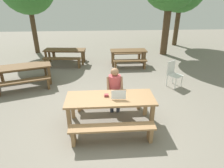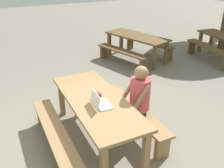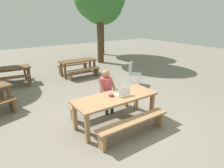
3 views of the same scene
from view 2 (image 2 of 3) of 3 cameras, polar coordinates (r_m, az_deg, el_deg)
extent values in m
plane|color=gray|center=(4.46, -3.31, -12.16)|extent=(30.00, 30.00, 0.00)
cube|color=#9E754C|center=(4.04, -3.58, -3.84)|extent=(2.20, 0.85, 0.05)
cube|color=#9E754C|center=(4.98, -11.38, -3.26)|extent=(0.09, 0.09, 0.72)
cube|color=#9E754C|center=(3.44, -1.85, -18.25)|extent=(0.09, 0.09, 0.72)
cube|color=#9E754C|center=(5.15, -4.44, -1.75)|extent=(0.09, 0.09, 0.72)
cube|color=#9E754C|center=(3.67, 7.74, -14.99)|extent=(0.09, 0.09, 0.72)
cube|color=#9E754C|center=(4.06, -12.94, -10.14)|extent=(1.94, 0.30, 0.05)
cube|color=#9E754C|center=(4.89, -15.22, -6.59)|extent=(0.08, 0.24, 0.38)
cube|color=#9E754C|center=(4.50, 5.02, -5.59)|extent=(1.94, 0.30, 0.05)
cube|color=#9E754C|center=(5.26, 0.12, -3.11)|extent=(0.08, 0.24, 0.38)
cube|color=#9E754C|center=(4.05, 11.35, -13.94)|extent=(0.08, 0.24, 0.38)
cube|color=white|center=(3.87, -1.97, -4.66)|extent=(0.36, 0.23, 0.02)
cube|color=white|center=(3.78, -3.88, -3.59)|extent=(0.35, 0.09, 0.21)
cube|color=black|center=(3.78, -3.78, -3.55)|extent=(0.33, 0.07, 0.19)
cube|color=#993338|center=(4.11, -3.28, -2.43)|extent=(0.10, 0.09, 0.06)
cylinder|color=#333847|center=(4.47, 3.43, -8.70)|extent=(0.10, 0.10, 0.43)
cylinder|color=#333847|center=(4.34, 4.60, -9.91)|extent=(0.10, 0.10, 0.43)
cube|color=#333847|center=(4.30, 5.16, -6.22)|extent=(0.28, 0.28, 0.12)
cylinder|color=#C64C51|center=(4.18, 6.39, -2.24)|extent=(0.34, 0.34, 0.55)
cylinder|color=#936B4C|center=(4.26, 3.94, -1.01)|extent=(0.07, 0.32, 0.41)
cylinder|color=#936B4C|center=(3.98, 6.62, -3.25)|extent=(0.07, 0.32, 0.41)
sphere|color=#936B4C|center=(4.02, 6.66, 2.53)|extent=(0.23, 0.23, 0.23)
cube|color=brown|center=(9.03, 19.38, 9.06)|extent=(0.10, 0.10, 0.66)
cube|color=brown|center=(9.32, 21.63, 9.21)|extent=(0.10, 0.10, 0.66)
cube|color=brown|center=(8.12, 21.19, 7.78)|extent=(1.78, 0.47, 0.05)
cube|color=brown|center=(8.75, 17.68, 7.97)|extent=(0.10, 0.25, 0.42)
cube|color=brown|center=(9.54, 23.65, 8.46)|extent=(0.10, 0.25, 0.42)
cube|color=brown|center=(7.70, 5.64, 10.75)|extent=(2.15, 1.34, 0.05)
cube|color=brown|center=(8.21, -0.61, 9.10)|extent=(0.11, 0.11, 0.71)
cube|color=brown|center=(7.07, 9.59, 5.87)|extent=(0.11, 0.11, 0.71)
cube|color=brown|center=(8.59, 2.13, 9.85)|extent=(0.11, 0.11, 0.71)
cube|color=brown|center=(7.51, 12.18, 6.84)|extent=(0.11, 0.11, 0.71)
cube|color=brown|center=(7.35, 2.33, 7.50)|extent=(1.81, 0.85, 0.05)
cube|color=brown|center=(7.97, -1.90, 7.35)|extent=(0.15, 0.25, 0.39)
cube|color=brown|center=(6.93, 7.12, 4.21)|extent=(0.15, 0.25, 0.39)
cube|color=brown|center=(8.25, 8.40, 9.34)|extent=(1.81, 0.85, 0.05)
cube|color=brown|center=(8.81, 4.16, 9.14)|extent=(0.15, 0.25, 0.39)
cube|color=brown|center=(7.88, 12.91, 6.47)|extent=(0.15, 0.25, 0.39)
camera|label=1|loc=(4.49, -68.56, 14.06)|focal=30.42mm
camera|label=3|loc=(6.41, -51.04, 16.60)|focal=31.46mm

